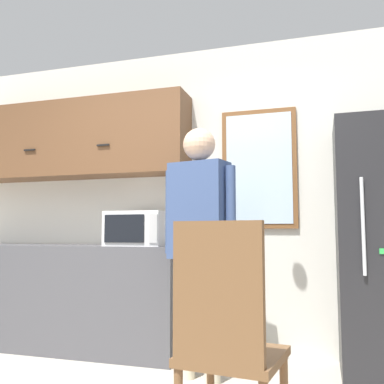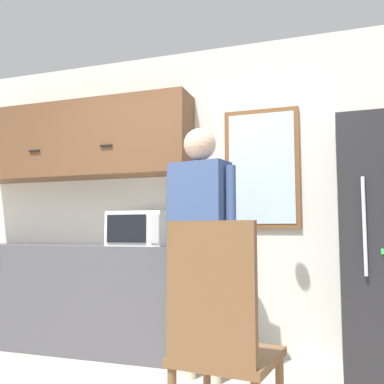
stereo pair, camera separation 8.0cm
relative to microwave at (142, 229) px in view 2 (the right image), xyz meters
The scene contains 7 objects.
back_wall 0.60m from the microwave, 42.91° to the left, with size 6.00×0.06×2.70m.
counter 0.94m from the microwave, behind, with size 2.19×0.56×0.91m.
upper_cabinets 1.12m from the microwave, 168.06° to the left, with size 2.19×0.36×0.72m.
microwave is the anchor object (origin of this frame).
person 0.76m from the microwave, 31.50° to the right, with size 0.55×0.30×1.78m.
chair 1.87m from the microwave, 53.67° to the right, with size 0.49×0.49×1.07m.
window 1.15m from the microwave, 17.67° to the left, with size 0.64×0.05×1.03m.
Camera 2 is at (1.19, -1.70, 1.02)m, focal length 40.00 mm.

